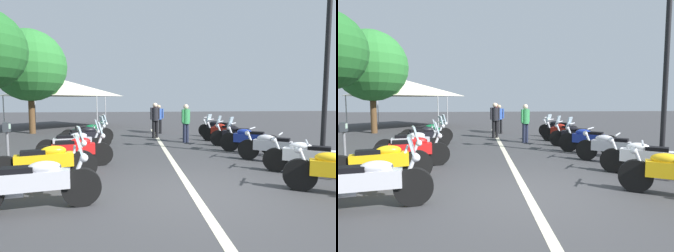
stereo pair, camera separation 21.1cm
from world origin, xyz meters
TOP-DOWN VIEW (x-y plane):
  - ground_plane at (0.00, 0.00)m, footprint 80.00×80.00m
  - lane_centre_stripe at (3.87, 0.00)m, footprint 16.90×0.16m
  - motorcycle_left_row_0 at (-0.42, 2.74)m, footprint 0.70×2.15m
  - motorcycle_left_row_1 at (1.08, 3.01)m, footprint 0.91×2.15m
  - motorcycle_left_row_2 at (2.59, 2.71)m, footprint 0.74×2.06m
  - motorcycle_left_row_3 at (3.86, 2.99)m, footprint 0.70×2.11m
  - motorcycle_left_row_4 at (5.40, 2.91)m, footprint 0.98×1.93m
  - motorcycle_left_row_5 at (6.59, 2.98)m, footprint 0.91×2.05m
  - motorcycle_right_row_1 at (1.08, -3.01)m, footprint 1.37×1.77m
  - motorcycle_right_row_2 at (2.54, -2.86)m, footprint 1.35×1.67m
  - motorcycle_right_row_3 at (3.98, -2.77)m, footprint 1.34×1.73m
  - motorcycle_right_row_4 at (5.20, -2.82)m, footprint 1.27×1.91m
  - motorcycle_right_row_5 at (6.61, -2.72)m, footprint 1.41×1.65m
  - motorcycle_right_row_6 at (8.17, -2.97)m, footprint 1.36×1.72m
  - street_lamp_twin_globe at (2.38, -4.35)m, footprint 0.32×1.22m
  - parking_meter at (1.81, 4.08)m, footprint 0.19×0.14m
  - bystander_0 at (10.70, -0.12)m, footprint 0.52×0.32m
  - bystander_1 at (6.66, -1.09)m, footprint 0.38×0.42m
  - bystander_2 at (10.06, -0.24)m, footprint 0.32×0.52m
  - bystander_3 at (8.28, 0.10)m, footprint 0.32×0.47m
  - roadside_tree_2 at (10.95, 6.62)m, footprint 3.81×3.81m
  - event_tent at (14.57, 5.88)m, footprint 5.79×5.79m

SIDE VIEW (x-z plane):
  - ground_plane at x=0.00m, z-range 0.00..0.00m
  - lane_centre_stripe at x=3.87m, z-range 0.00..0.01m
  - motorcycle_right_row_1 at x=1.08m, z-range -0.04..0.94m
  - motorcycle_right_row_6 at x=8.17m, z-range -0.04..0.94m
  - motorcycle_right_row_2 at x=2.54m, z-range -0.04..0.95m
  - motorcycle_right_row_5 at x=6.61m, z-range -0.14..1.05m
  - motorcycle_left_row_3 at x=3.86m, z-range -0.14..1.06m
  - motorcycle_right_row_4 at x=5.20m, z-range -0.14..1.07m
  - motorcycle_left_row_2 at x=2.59m, z-range -0.14..1.07m
  - motorcycle_left_row_0 at x=-0.42m, z-range -0.14..1.08m
  - motorcycle_left_row_5 at x=6.59m, z-range -0.14..1.08m
  - motorcycle_left_row_4 at x=5.40m, z-range -0.14..1.09m
  - motorcycle_right_row_3 at x=3.98m, z-range -0.14..1.09m
  - motorcycle_left_row_1 at x=1.08m, z-range -0.13..1.09m
  - parking_meter at x=1.81m, z-range 0.25..1.54m
  - bystander_2 at x=10.06m, z-range 0.13..1.70m
  - bystander_1 at x=6.66m, z-range 0.14..1.78m
  - bystander_0 at x=10.70m, z-range 0.14..1.79m
  - bystander_3 at x=8.28m, z-range 0.15..1.84m
  - event_tent at x=14.57m, z-range 1.05..4.25m
  - street_lamp_twin_globe at x=2.38m, z-range 0.94..6.36m
  - roadside_tree_2 at x=10.95m, z-range 0.87..6.45m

